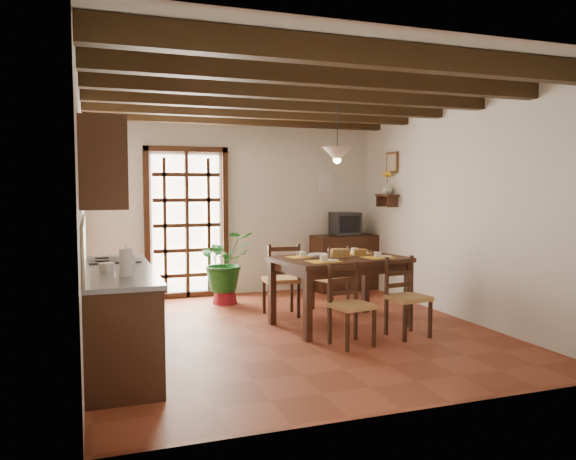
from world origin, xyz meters
name	(u,v)px	position (x,y,z in m)	size (l,w,h in m)	color
ground_plane	(291,331)	(0.00, 0.00, 0.00)	(5.00, 5.00, 0.00)	brown
room_shell	(291,174)	(0.00, 0.00, 1.82)	(4.52, 5.02, 2.81)	silver
ceiling_beams	(291,97)	(0.00, 0.00, 2.69)	(4.50, 4.34, 0.20)	black
french_door	(187,220)	(-0.80, 2.45, 1.18)	(1.26, 0.11, 2.32)	white
kitchen_counter	(118,315)	(-1.96, -0.60, 0.47)	(0.64, 2.25, 1.38)	black
upper_cabinet	(102,165)	(-2.08, -1.30, 1.85)	(0.35, 0.80, 0.70)	black
range_hood	(102,181)	(-2.05, -0.05, 1.73)	(0.38, 0.60, 0.54)	white
counter_items	(116,262)	(-1.95, -0.51, 0.96)	(0.50, 1.43, 0.25)	black
dining_table	(340,266)	(0.65, 0.08, 0.72)	(1.67, 1.21, 0.83)	#341B11
chair_near_left	(351,320)	(0.40, -0.76, 0.27)	(0.46, 0.45, 0.86)	tan
chair_near_right	(407,312)	(1.15, -0.64, 0.28)	(0.46, 0.44, 0.89)	tan
chair_far_left	(281,293)	(0.14, 0.79, 0.30)	(0.48, 0.46, 0.96)	tan
chair_far_right	(331,290)	(0.90, 0.91, 0.28)	(0.50, 0.49, 0.88)	tan
table_setting	(340,248)	(0.65, 0.08, 0.94)	(1.11, 0.74, 0.10)	yellow
table_bowl	(318,256)	(0.37, 0.09, 0.86)	(0.22, 0.22, 0.05)	white
sideboard	(345,262)	(1.73, 2.23, 0.45)	(1.05, 0.47, 0.89)	black
crt_tv	(345,224)	(1.73, 2.22, 1.08)	(0.44, 0.41, 0.36)	black
fuse_box	(326,183)	(1.50, 2.48, 1.75)	(0.25, 0.03, 0.32)	white
plant_pot	(225,296)	(-0.37, 1.80, 0.11)	(0.36, 0.36, 0.22)	maroon
potted_plant	(225,264)	(-0.37, 1.80, 0.57)	(2.03, 1.74, 2.26)	#144C19
wall_shelf	(387,198)	(2.14, 1.60, 1.51)	(0.20, 0.42, 0.20)	black
shelf_vase	(387,189)	(2.14, 1.60, 1.65)	(0.15, 0.15, 0.15)	#B2BFB2
shelf_flowers	(387,175)	(2.14, 1.60, 1.86)	(0.14, 0.14, 0.36)	yellow
framed_picture	(392,163)	(2.22, 1.60, 2.05)	(0.03, 0.32, 0.32)	brown
pendant_lamp	(337,153)	(0.65, 0.18, 2.08)	(0.36, 0.36, 0.84)	black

